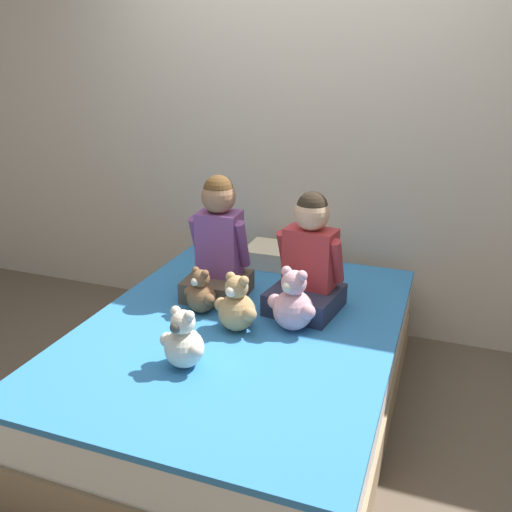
{
  "coord_description": "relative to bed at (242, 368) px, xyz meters",
  "views": [
    {
      "loc": [
        0.88,
        -2.18,
        1.75
      ],
      "look_at": [
        0.0,
        0.21,
        0.78
      ],
      "focal_mm": 38.0,
      "sensor_mm": 36.0,
      "label": 1
    }
  ],
  "objects": [
    {
      "name": "child_on_right",
      "position": [
        0.25,
        0.29,
        0.5
      ],
      "size": [
        0.38,
        0.39,
        0.61
      ],
      "rotation": [
        0.0,
        0.0,
        -0.15
      ],
      "color": "#282D47",
      "rests_on": "bed"
    },
    {
      "name": "wall_behind_bed",
      "position": [
        0.0,
        1.12,
        1.0
      ],
      "size": [
        8.0,
        0.06,
        2.5
      ],
      "color": "beige",
      "rests_on": "ground_plane"
    },
    {
      "name": "teddy_bear_held_by_right_child",
      "position": [
        0.25,
        0.04,
        0.38
      ],
      "size": [
        0.25,
        0.19,
        0.31
      ],
      "rotation": [
        0.0,
        0.0,
        -0.32
      ],
      "color": "#DBA3B2",
      "rests_on": "bed"
    },
    {
      "name": "child_on_left",
      "position": [
        -0.24,
        0.29,
        0.54
      ],
      "size": [
        0.33,
        0.33,
        0.65
      ],
      "rotation": [
        0.0,
        0.0,
        0.04
      ],
      "color": "brown",
      "rests_on": "bed"
    },
    {
      "name": "teddy_bear_held_by_left_child",
      "position": [
        -0.24,
        0.05,
        0.35
      ],
      "size": [
        0.19,
        0.15,
        0.24
      ],
      "rotation": [
        0.0,
        0.0,
        -0.34
      ],
      "color": "brown",
      "rests_on": "bed"
    },
    {
      "name": "bed",
      "position": [
        0.0,
        0.0,
        0.0
      ],
      "size": [
        1.48,
        1.98,
        0.5
      ],
      "color": "#997F60",
      "rests_on": "ground_plane"
    },
    {
      "name": "teddy_bear_at_foot_of_bed",
      "position": [
        -0.09,
        -0.43,
        0.36
      ],
      "size": [
        0.22,
        0.17,
        0.27
      ],
      "rotation": [
        0.0,
        0.0,
        -0.26
      ],
      "color": "silver",
      "rests_on": "bed"
    },
    {
      "name": "ground_plane",
      "position": [
        0.0,
        0.0,
        -0.25
      ],
      "size": [
        14.0,
        14.0,
        0.0
      ],
      "primitive_type": "plane",
      "color": "brown"
    },
    {
      "name": "pillow_at_headboard",
      "position": [
        0.0,
        0.81,
        0.31
      ],
      "size": [
        0.54,
        0.29,
        0.11
      ],
      "color": "beige",
      "rests_on": "bed"
    },
    {
      "name": "teddy_bear_between_children",
      "position": [
        0.0,
        -0.06,
        0.37
      ],
      "size": [
        0.23,
        0.18,
        0.29
      ],
      "rotation": [
        0.0,
        0.0,
        -0.3
      ],
      "color": "tan",
      "rests_on": "bed"
    }
  ]
}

